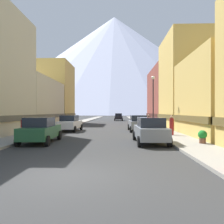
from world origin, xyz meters
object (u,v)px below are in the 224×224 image
Objects in this scene: potted_plant_0 at (42,124)px; streetlamp_right at (153,95)px; potted_plant_1 at (202,136)px; pedestrian_2 at (172,126)px; car_left_0 at (41,130)px; car_driving_0 at (119,117)px; pedestrian_0 at (23,128)px; car_right_1 at (138,123)px; car_left_1 at (70,123)px; pedestrian_1 at (149,120)px; car_right_0 at (150,130)px.

streetlamp_right reaches higher than potted_plant_0.
pedestrian_2 is at bearing 98.60° from potted_plant_1.
potted_plant_0 is at bearing 109.46° from car_left_0.
streetlamp_right reaches higher than car_driving_0.
car_driving_0 is 4.34× the size of potted_plant_0.
potted_plant_1 is (10.80, -0.92, -0.29)m from car_left_0.
car_right_1 is at bearing 32.99° from pedestrian_0.
car_left_0 is 38.15m from car_driving_0.
car_left_1 is 29.26m from car_driving_0.
pedestrian_0 is at bearing -128.40° from pedestrian_1.
pedestrian_1 reaches higher than potted_plant_0.
pedestrian_1 is 0.27× the size of streetlamp_right.
streetlamp_right is (1.55, -0.82, 3.09)m from car_right_1.
streetlamp_right is (-0.90, -10.06, 3.10)m from pedestrian_1.
car_right_1 is 9.56m from pedestrian_1.
pedestrian_0 is (-13.25, 3.58, 0.25)m from potted_plant_1.
car_right_1 is 0.76× the size of streetlamp_right.
car_left_1 is at bearing 137.41° from potted_plant_1.
car_driving_0 is at bearing 79.36° from car_left_1.
car_driving_0 is at bearing 97.27° from streetlamp_right.
car_right_1 is 11.98m from pedestrian_0.
car_driving_0 is 0.75× the size of streetlamp_right.
car_left_1 is 2.66× the size of pedestrian_2.
car_right_0 is 5.31× the size of potted_plant_1.
potted_plant_1 is 13.73m from pedestrian_0.
streetlamp_right reaches higher than pedestrian_0.
car_driving_0 reaches higher than potted_plant_1.
streetlamp_right reaches higher than car_right_1.
car_left_0 is 7.60m from car_right_0.
car_driving_0 is 2.75× the size of pedestrian_1.
car_right_0 is 9.21m from car_right_1.
car_driving_0 is at bearing 73.32° from potted_plant_0.
car_right_0 is at bearing -0.15° from car_left_0.
car_driving_0 is at bearing 81.87° from car_left_0.
car_left_1 is at bearing -0.94° from potted_plant_0.
streetlamp_right reaches higher than car_right_0.
car_right_0 and car_driving_0 have the same top height.
car_left_0 and car_right_1 have the same top height.
pedestrian_0 is (-7.85, -35.10, -0.04)m from car_driving_0.
car_left_1 is 11.80m from car_right_0.
pedestrian_0 is 0.97× the size of pedestrian_1.
pedestrian_1 is at bearing 51.60° from pedestrian_0.
pedestrian_1 is at bearing 84.89° from streetlamp_right.
car_left_1 reaches higher than potted_plant_1.
car_left_1 is at bearing 130.10° from car_right_0.
pedestrian_0 is at bearing 132.64° from car_left_0.
potted_plant_1 is (3.20, -0.90, -0.29)m from car_right_0.
potted_plant_1 is 0.54× the size of pedestrian_0.
car_left_1 and car_driving_0 have the same top height.
car_left_0 and car_driving_0 have the same top height.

